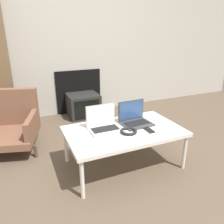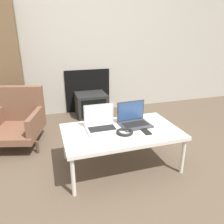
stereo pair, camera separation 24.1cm
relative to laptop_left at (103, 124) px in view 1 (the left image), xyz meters
name	(u,v)px [view 1 (the left image)]	position (x,y,z in m)	size (l,w,h in m)	color
ground_plane	(138,182)	(0.18, -0.42, -0.46)	(14.00, 14.00, 0.00)	brown
wall_back	(73,34)	(0.18, 1.71, 0.83)	(7.00, 0.08, 2.60)	#ADA89E
table	(124,132)	(0.18, -0.11, -0.08)	(1.15, 0.69, 0.41)	silver
laptop_left	(103,124)	(0.00, 0.00, 0.00)	(0.31, 0.24, 0.23)	#B2B2B7
laptop_right	(135,119)	(0.36, 0.00, 0.00)	(0.33, 0.26, 0.23)	#38383D
headphones	(129,131)	(0.19, -0.18, -0.04)	(0.17, 0.17, 0.03)	black
phone	(149,130)	(0.40, -0.22, -0.05)	(0.07, 0.14, 0.01)	black
tv	(83,105)	(0.21, 1.44, -0.27)	(0.49, 0.45, 0.37)	black
armchair	(12,122)	(-0.86, 0.79, -0.14)	(0.72, 0.78, 0.68)	brown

